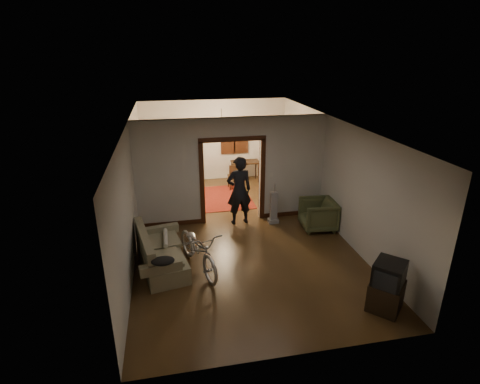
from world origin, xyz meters
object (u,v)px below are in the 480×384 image
object	(u,v)px
sofa	(161,250)
desk	(245,172)
bicycle	(198,249)
locker	(176,159)
person	(239,191)
armchair	(318,214)

from	to	relation	value
sofa	desk	world-z (taller)	sofa
bicycle	locker	world-z (taller)	locker
person	desk	world-z (taller)	person
locker	person	bearing A→B (deg)	-62.14
armchair	person	world-z (taller)	person
bicycle	person	size ratio (longest dim) A/B	1.00
person	locker	distance (m)	3.80
armchair	locker	distance (m)	5.47
person	armchair	bearing A→B (deg)	152.77
sofa	armchair	size ratio (longest dim) A/B	2.08
sofa	locker	size ratio (longest dim) A/B	1.01
bicycle	sofa	bearing A→B (deg)	144.78
bicycle	locker	bearing A→B (deg)	74.32
bicycle	armchair	world-z (taller)	bicycle
armchair	person	distance (m)	2.13
armchair	person	xyz separation A→B (m)	(-1.93, 0.74, 0.53)
armchair	desk	xyz separation A→B (m)	(-1.07, 3.99, -0.04)
bicycle	locker	distance (m)	5.57
locker	desk	distance (m)	2.43
sofa	armchair	xyz separation A→B (m)	(3.97, 1.09, -0.02)
person	desk	distance (m)	3.42
sofa	locker	distance (m)	5.36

